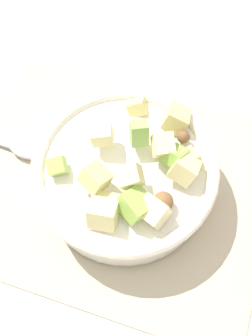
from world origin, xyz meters
The scene contains 4 objects.
ground_plane centered at (0.00, 0.00, 0.00)m, with size 2.40×2.40×0.00m, color silver.
placemat centered at (0.00, 0.00, 0.00)m, with size 0.43×0.35×0.01m, color #BCB299.
salad_bowl centered at (0.01, 0.00, 0.05)m, with size 0.25×0.25×0.11m.
serving_spoon centered at (-0.19, 0.01, 0.01)m, with size 0.22×0.04×0.01m.
Camera 1 is at (0.10, -0.25, 0.59)m, focal length 47.75 mm.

